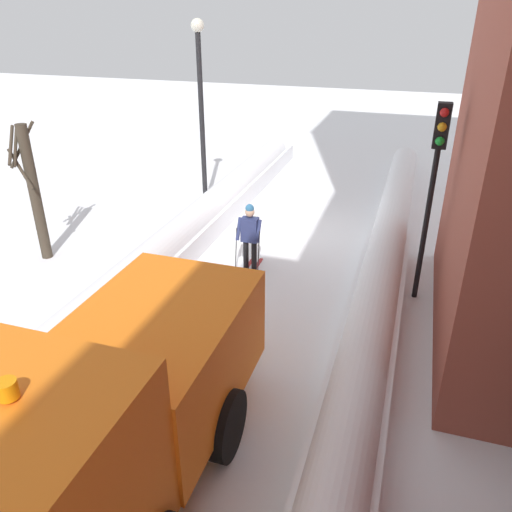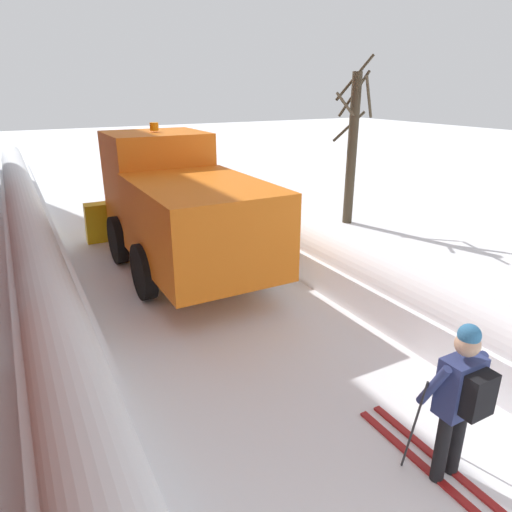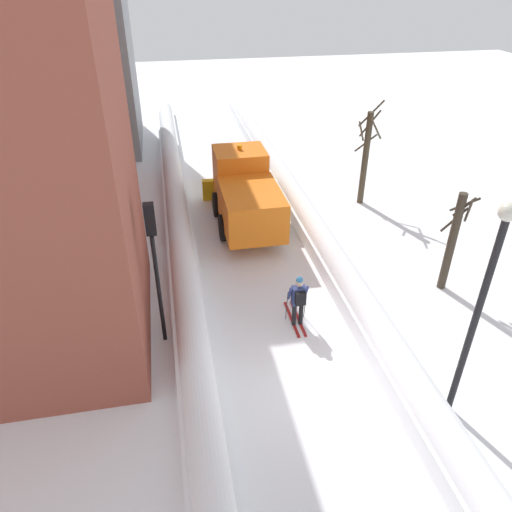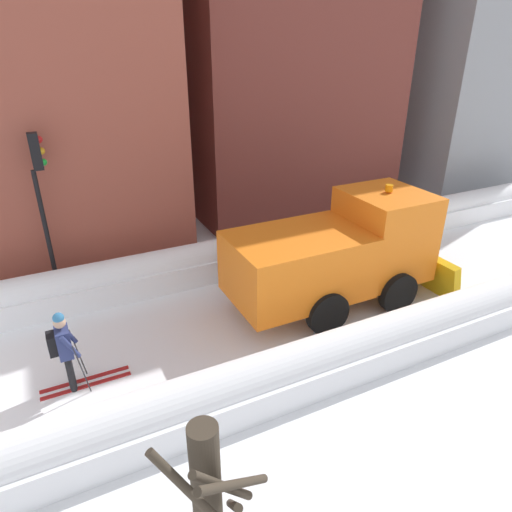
{
  "view_description": "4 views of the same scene",
  "coord_description": "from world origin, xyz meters",
  "px_view_note": "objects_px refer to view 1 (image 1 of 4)",
  "views": [
    {
      "loc": [
        -3.09,
        13.68,
        6.18
      ],
      "look_at": [
        -0.29,
        4.97,
        1.63
      ],
      "focal_mm": 35.46,
      "sensor_mm": 36.0,
      "label": 1
    },
    {
      "loc": [
        -2.91,
        0.33,
        3.88
      ],
      "look_at": [
        0.53,
        6.67,
        1.19
      ],
      "focal_mm": 31.92,
      "sensor_mm": 36.0,
      "label": 2
    },
    {
      "loc": [
        -2.91,
        -8.67,
        9.86
      ],
      "look_at": [
        -0.26,
        4.98,
        1.23
      ],
      "focal_mm": 33.66,
      "sensor_mm": 36.0,
      "label": 3
    },
    {
      "loc": [
        8.84,
        2.82,
        6.55
      ],
      "look_at": [
        -0.24,
        7.3,
        1.66
      ],
      "focal_mm": 31.82,
      "sensor_mm": 36.0,
      "label": 4
    }
  ],
  "objects_px": {
    "plow_truck": "(111,413)",
    "traffic_light_pole": "(435,169)",
    "street_lamp": "(201,96)",
    "bare_tree_near": "(33,190)",
    "skier": "(250,234)"
  },
  "relations": [
    {
      "from": "plow_truck",
      "to": "traffic_light_pole",
      "type": "xyz_separation_m",
      "value": [
        -3.7,
        -6.72,
        1.66
      ]
    },
    {
      "from": "street_lamp",
      "to": "bare_tree_near",
      "type": "relative_size",
      "value": 1.62
    },
    {
      "from": "skier",
      "to": "street_lamp",
      "type": "bearing_deg",
      "value": -53.62
    },
    {
      "from": "traffic_light_pole",
      "to": "street_lamp",
      "type": "bearing_deg",
      "value": -30.67
    },
    {
      "from": "traffic_light_pole",
      "to": "street_lamp",
      "type": "relative_size",
      "value": 0.77
    },
    {
      "from": "plow_truck",
      "to": "traffic_light_pole",
      "type": "distance_m",
      "value": 7.85
    },
    {
      "from": "plow_truck",
      "to": "skier",
      "type": "height_order",
      "value": "plow_truck"
    },
    {
      "from": "traffic_light_pole",
      "to": "skier",
      "type": "bearing_deg",
      "value": -2.83
    },
    {
      "from": "street_lamp",
      "to": "bare_tree_near",
      "type": "height_order",
      "value": "street_lamp"
    },
    {
      "from": "plow_truck",
      "to": "traffic_light_pole",
      "type": "relative_size",
      "value": 1.34
    },
    {
      "from": "skier",
      "to": "street_lamp",
      "type": "height_order",
      "value": "street_lamp"
    },
    {
      "from": "skier",
      "to": "street_lamp",
      "type": "xyz_separation_m",
      "value": [
        2.94,
        -3.99,
        2.65
      ]
    },
    {
      "from": "street_lamp",
      "to": "bare_tree_near",
      "type": "bearing_deg",
      "value": 62.53
    },
    {
      "from": "traffic_light_pole",
      "to": "bare_tree_near",
      "type": "xyz_separation_m",
      "value": [
        9.67,
        0.81,
        -1.23
      ]
    },
    {
      "from": "bare_tree_near",
      "to": "street_lamp",
      "type": "bearing_deg",
      "value": -117.47
    }
  ]
}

